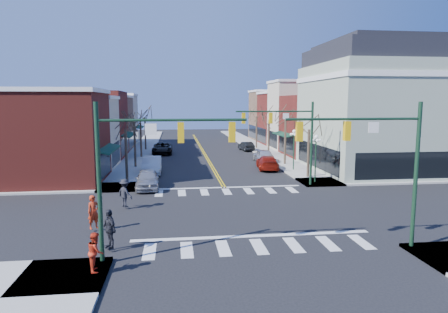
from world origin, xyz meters
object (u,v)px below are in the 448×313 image
object	(u,v)px
car_right_near	(267,163)
pedestrian_dark_a	(109,229)
car_left_far	(162,148)
car_right_far	(246,146)
victorian_corner	(374,107)
lamppost_corner	(316,150)
pedestrian_red_b	(96,252)
pedestrian_dark_b	(125,193)
car_left_near	(147,179)
car_right_mid	(263,155)
lamppost_midblock	(294,143)
car_left_mid	(152,165)
pedestrian_red_a	(94,212)

from	to	relation	value
car_right_near	pedestrian_dark_a	distance (m)	25.66
car_left_far	car_right_near	bearing A→B (deg)	-50.47
car_left_far	car_right_far	xyz separation A→B (m)	(12.21, 2.22, -0.13)
victorian_corner	lamppost_corner	xyz separation A→B (m)	(-8.30, -6.00, -3.70)
pedestrian_red_b	pedestrian_dark_b	distance (m)	10.37
car_left_near	car_left_far	distance (m)	22.45
car_right_near	car_left_far	bearing A→B (deg)	-44.59
lamppost_corner	car_right_mid	bearing A→B (deg)	98.00
lamppost_midblock	pedestrian_dark_b	bearing A→B (deg)	-140.06
car_right_far	pedestrian_dark_b	size ratio (longest dim) A/B	2.12
lamppost_midblock	car_left_mid	world-z (taller)	lamppost_midblock
car_right_near	pedestrian_red_a	xyz separation A→B (m)	(-14.36, -18.92, 0.36)
car_left_mid	pedestrian_red_a	world-z (taller)	pedestrian_red_a
victorian_corner	pedestrian_dark_a	world-z (taller)	victorian_corner
car_left_near	pedestrian_red_b	distance (m)	16.66
car_right_near	pedestrian_dark_a	size ratio (longest dim) A/B	2.63
car_left_near	pedestrian_red_b	size ratio (longest dim) A/B	2.81
car_left_far	car_left_mid	bearing A→B (deg)	-91.47
lamppost_midblock	pedestrian_dark_a	bearing A→B (deg)	-126.61
car_left_near	pedestrian_dark_b	size ratio (longest dim) A/B	2.45
car_left_mid	car_right_near	size ratio (longest dim) A/B	1.01
lamppost_midblock	pedestrian_red_b	bearing A→B (deg)	-123.68
car_left_mid	car_right_near	xyz separation A→B (m)	(12.11, 1.00, -0.11)
car_right_mid	pedestrian_red_b	world-z (taller)	pedestrian_red_b
car_left_far	pedestrian_dark_a	xyz separation A→B (m)	(-1.49, -36.44, 0.32)
car_right_far	lamppost_midblock	bearing A→B (deg)	87.94
car_left_far	pedestrian_dark_b	xyz separation A→B (m)	(-1.66, -28.70, 0.31)
pedestrian_dark_a	pedestrian_dark_b	size ratio (longest dim) A/B	1.01
victorian_corner	car_left_far	distance (m)	28.12
car_right_near	car_right_mid	xyz separation A→B (m)	(0.69, 5.06, 0.08)
lamppost_midblock	pedestrian_red_b	distance (m)	28.30
victorian_corner	lamppost_midblock	size ratio (longest dim) A/B	3.29
car_left_far	pedestrian_red_a	world-z (taller)	pedestrian_red_a
victorian_corner	pedestrian_red_b	world-z (taller)	victorian_corner
lamppost_midblock	car_right_mid	world-z (taller)	lamppost_midblock
car_right_far	pedestrian_dark_a	xyz separation A→B (m)	(-13.70, -38.65, 0.45)
car_right_near	pedestrian_red_b	xyz separation A→B (m)	(-13.16, -24.75, 0.25)
victorian_corner	car_left_near	distance (m)	24.48
car_left_near	car_right_mid	world-z (taller)	car_right_mid
lamppost_midblock	pedestrian_dark_b	size ratio (longest dim) A/B	2.27
victorian_corner	pedestrian_dark_a	xyz separation A→B (m)	(-23.80, -20.36, -5.54)
pedestrian_red_a	pedestrian_dark_b	distance (m)	4.70
lamppost_corner	pedestrian_red_a	bearing A→B (deg)	-146.47
victorian_corner	lamppost_midblock	distance (m)	9.10
car_left_far	car_right_near	xyz separation A→B (m)	(11.52, -14.32, -0.06)
victorian_corner	pedestrian_red_b	bearing A→B (deg)	-136.17
lamppost_corner	car_right_near	size ratio (longest dim) A/B	0.85
pedestrian_dark_a	pedestrian_dark_b	xyz separation A→B (m)	(-0.18, 7.74, -0.01)
pedestrian_red_b	car_right_near	bearing A→B (deg)	-37.71
car_left_mid	pedestrian_dark_a	world-z (taller)	pedestrian_dark_a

